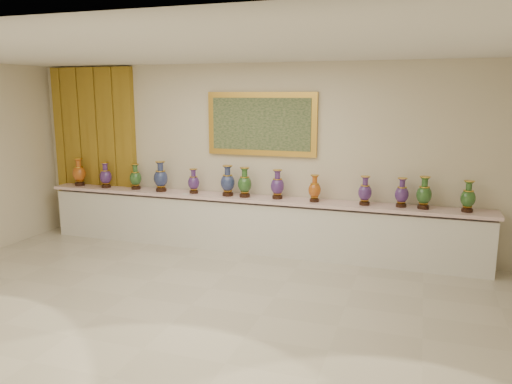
% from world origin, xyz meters
% --- Properties ---
extents(ground, '(8.00, 8.00, 0.00)m').
position_xyz_m(ground, '(0.00, 0.00, 0.00)').
color(ground, beige).
rests_on(ground, ground).
extents(room, '(8.00, 8.00, 8.00)m').
position_xyz_m(room, '(-2.53, 2.44, 1.59)').
color(room, beige).
rests_on(room, ground).
extents(counter, '(7.28, 0.48, 0.90)m').
position_xyz_m(counter, '(0.00, 2.27, 0.44)').
color(counter, white).
rests_on(counter, ground).
extents(vase_0, '(0.30, 0.30, 0.49)m').
position_xyz_m(vase_0, '(-3.26, 2.24, 1.12)').
color(vase_0, '#32190D').
rests_on(vase_0, counter).
extents(vase_1, '(0.23, 0.23, 0.45)m').
position_xyz_m(vase_1, '(-2.69, 2.22, 1.10)').
color(vase_1, '#32190D').
rests_on(vase_1, counter).
extents(vase_2, '(0.25, 0.25, 0.44)m').
position_xyz_m(vase_2, '(-2.11, 2.25, 1.10)').
color(vase_2, '#32190D').
rests_on(vase_2, counter).
extents(vase_3, '(0.25, 0.25, 0.51)m').
position_xyz_m(vase_3, '(-1.60, 2.22, 1.13)').
color(vase_3, '#32190D').
rests_on(vase_3, counter).
extents(vase_4, '(0.22, 0.22, 0.41)m').
position_xyz_m(vase_4, '(-1.01, 2.24, 1.08)').
color(vase_4, '#32190D').
rests_on(vase_4, counter).
extents(vase_5, '(0.24, 0.24, 0.50)m').
position_xyz_m(vase_5, '(-0.39, 2.22, 1.12)').
color(vase_5, '#32190D').
rests_on(vase_5, counter).
extents(vase_6, '(0.26, 0.26, 0.48)m').
position_xyz_m(vase_6, '(-0.10, 2.22, 1.11)').
color(vase_6, '#32190D').
rests_on(vase_6, counter).
extents(vase_7, '(0.24, 0.24, 0.46)m').
position_xyz_m(vase_7, '(0.43, 2.26, 1.11)').
color(vase_7, '#32190D').
rests_on(vase_7, counter).
extents(vase_8, '(0.25, 0.25, 0.41)m').
position_xyz_m(vase_8, '(1.03, 2.23, 1.09)').
color(vase_8, '#32190D').
rests_on(vase_8, counter).
extents(vase_9, '(0.25, 0.25, 0.43)m').
position_xyz_m(vase_9, '(1.78, 2.23, 1.09)').
color(vase_9, '#32190D').
rests_on(vase_9, counter).
extents(vase_10, '(0.22, 0.22, 0.43)m').
position_xyz_m(vase_10, '(2.30, 2.27, 1.09)').
color(vase_10, '#32190D').
rests_on(vase_10, counter).
extents(vase_11, '(0.25, 0.25, 0.47)m').
position_xyz_m(vase_11, '(2.61, 2.25, 1.11)').
color(vase_11, '#32190D').
rests_on(vase_11, counter).
extents(vase_12, '(0.22, 0.22, 0.44)m').
position_xyz_m(vase_12, '(3.19, 2.24, 1.10)').
color(vase_12, '#32190D').
rests_on(vase_12, counter).
extents(label_card, '(0.10, 0.06, 0.00)m').
position_xyz_m(label_card, '(-1.10, 2.13, 0.90)').
color(label_card, white).
rests_on(label_card, counter).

